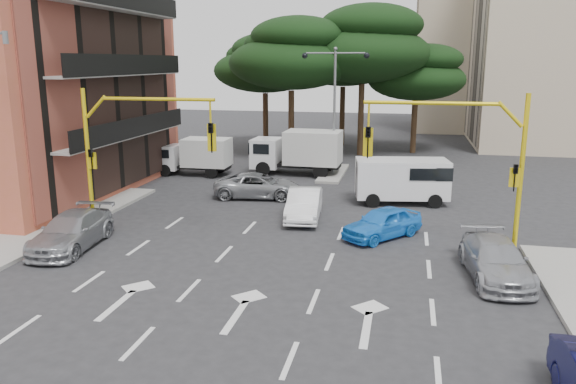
{
  "coord_description": "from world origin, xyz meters",
  "views": [
    {
      "loc": [
        4.54,
        -19.07,
        7.1
      ],
      "look_at": [
        -0.36,
        3.84,
        1.6
      ],
      "focal_mm": 35.0,
      "sensor_mm": 36.0,
      "label": 1
    }
  ],
  "objects_px": {
    "signal_mast_right": "(470,152)",
    "car_white_hatch": "(304,204)",
    "street_lamp_center": "(335,88)",
    "car_blue_compact": "(382,223)",
    "box_truck_b": "(297,153)",
    "box_truck_a": "(194,157)",
    "car_silver_parked": "(495,260)",
    "van_white": "(402,181)",
    "signal_mast_left": "(126,141)",
    "car_silver_cross_a": "(259,186)",
    "car_silver_wagon": "(71,231)"
  },
  "relations": [
    {
      "from": "car_blue_compact",
      "to": "box_truck_b",
      "type": "height_order",
      "value": "box_truck_b"
    },
    {
      "from": "signal_mast_left",
      "to": "car_blue_compact",
      "type": "distance_m",
      "value": 11.08
    },
    {
      "from": "car_silver_cross_a",
      "to": "car_silver_wagon",
      "type": "bearing_deg",
      "value": 145.41
    },
    {
      "from": "car_silver_parked",
      "to": "box_truck_b",
      "type": "height_order",
      "value": "box_truck_b"
    },
    {
      "from": "van_white",
      "to": "box_truck_b",
      "type": "height_order",
      "value": "box_truck_b"
    },
    {
      "from": "car_blue_compact",
      "to": "box_truck_a",
      "type": "distance_m",
      "value": 16.35
    },
    {
      "from": "signal_mast_left",
      "to": "box_truck_b",
      "type": "bearing_deg",
      "value": 71.42
    },
    {
      "from": "car_white_hatch",
      "to": "car_blue_compact",
      "type": "bearing_deg",
      "value": -35.56
    },
    {
      "from": "signal_mast_left",
      "to": "van_white",
      "type": "height_order",
      "value": "signal_mast_left"
    },
    {
      "from": "street_lamp_center",
      "to": "car_silver_parked",
      "type": "xyz_separation_m",
      "value": [
        7.6,
        -16.39,
        -4.78
      ]
    },
    {
      "from": "signal_mast_left",
      "to": "box_truck_a",
      "type": "distance_m",
      "value": 12.45
    },
    {
      "from": "car_white_hatch",
      "to": "van_white",
      "type": "relative_size",
      "value": 0.9
    },
    {
      "from": "signal_mast_right",
      "to": "car_white_hatch",
      "type": "relative_size",
      "value": 1.45
    },
    {
      "from": "car_silver_cross_a",
      "to": "box_truck_a",
      "type": "xyz_separation_m",
      "value": [
        -5.59,
        5.06,
        0.53
      ]
    },
    {
      "from": "car_blue_compact",
      "to": "car_silver_cross_a",
      "type": "height_order",
      "value": "car_silver_cross_a"
    },
    {
      "from": "signal_mast_right",
      "to": "street_lamp_center",
      "type": "xyz_separation_m",
      "value": [
        -6.8,
        14.01,
        1.54
      ]
    },
    {
      "from": "car_blue_compact",
      "to": "van_white",
      "type": "distance_m",
      "value": 6.11
    },
    {
      "from": "car_white_hatch",
      "to": "car_silver_cross_a",
      "type": "xyz_separation_m",
      "value": [
        -3.11,
        3.53,
        -0.04
      ]
    },
    {
      "from": "street_lamp_center",
      "to": "car_silver_parked",
      "type": "height_order",
      "value": "street_lamp_center"
    },
    {
      "from": "signal_mast_right",
      "to": "street_lamp_center",
      "type": "distance_m",
      "value": 15.65
    },
    {
      "from": "box_truck_a",
      "to": "box_truck_b",
      "type": "xyz_separation_m",
      "value": [
        6.37,
        1.5,
        0.24
      ]
    },
    {
      "from": "signal_mast_left",
      "to": "car_white_hatch",
      "type": "bearing_deg",
      "value": 26.5
    },
    {
      "from": "street_lamp_center",
      "to": "car_silver_cross_a",
      "type": "bearing_deg",
      "value": -113.38
    },
    {
      "from": "car_white_hatch",
      "to": "car_blue_compact",
      "type": "distance_m",
      "value": 4.22
    },
    {
      "from": "signal_mast_left",
      "to": "van_white",
      "type": "distance_m",
      "value": 13.65
    },
    {
      "from": "box_truck_b",
      "to": "box_truck_a",
      "type": "bearing_deg",
      "value": 104.88
    },
    {
      "from": "signal_mast_left",
      "to": "car_silver_wagon",
      "type": "bearing_deg",
      "value": -115.41
    },
    {
      "from": "street_lamp_center",
      "to": "car_blue_compact",
      "type": "relative_size",
      "value": 2.11
    },
    {
      "from": "signal_mast_left",
      "to": "car_silver_wagon",
      "type": "xyz_separation_m",
      "value": [
        -1.2,
        -2.52,
        -3.21
      ]
    },
    {
      "from": "van_white",
      "to": "signal_mast_left",
      "type": "bearing_deg",
      "value": -66.1
    },
    {
      "from": "car_blue_compact",
      "to": "box_truck_a",
      "type": "relative_size",
      "value": 0.77
    },
    {
      "from": "car_silver_parked",
      "to": "box_truck_a",
      "type": "xyz_separation_m",
      "value": [
        -16.24,
        14.39,
        0.53
      ]
    },
    {
      "from": "signal_mast_right",
      "to": "box_truck_a",
      "type": "bearing_deg",
      "value": 142.13
    },
    {
      "from": "street_lamp_center",
      "to": "car_white_hatch",
      "type": "xyz_separation_m",
      "value": [
        0.06,
        -10.59,
        -4.75
      ]
    },
    {
      "from": "van_white",
      "to": "box_truck_b",
      "type": "relative_size",
      "value": 0.8
    },
    {
      "from": "car_silver_cross_a",
      "to": "box_truck_a",
      "type": "distance_m",
      "value": 7.55
    },
    {
      "from": "signal_mast_left",
      "to": "car_silver_parked",
      "type": "relative_size",
      "value": 1.35
    },
    {
      "from": "street_lamp_center",
      "to": "car_silver_wagon",
      "type": "xyz_separation_m",
      "value": [
        -8.0,
        -16.53,
        -4.76
      ]
    },
    {
      "from": "signal_mast_right",
      "to": "van_white",
      "type": "xyz_separation_m",
      "value": [
        -2.45,
        7.36,
        -2.74
      ]
    },
    {
      "from": "car_silver_parked",
      "to": "van_white",
      "type": "relative_size",
      "value": 0.97
    },
    {
      "from": "car_silver_wagon",
      "to": "car_silver_cross_a",
      "type": "relative_size",
      "value": 1.0
    },
    {
      "from": "car_blue_compact",
      "to": "car_silver_parked",
      "type": "distance_m",
      "value": 5.36
    },
    {
      "from": "street_lamp_center",
      "to": "signal_mast_left",
      "type": "bearing_deg",
      "value": -115.91
    },
    {
      "from": "car_white_hatch",
      "to": "street_lamp_center",
      "type": "bearing_deg",
      "value": 84.85
    },
    {
      "from": "car_silver_cross_a",
      "to": "van_white",
      "type": "xyz_separation_m",
      "value": [
        7.41,
        0.4,
        0.5
      ]
    },
    {
      "from": "box_truck_b",
      "to": "car_white_hatch",
      "type": "bearing_deg",
      "value": -165.41
    },
    {
      "from": "car_white_hatch",
      "to": "box_truck_b",
      "type": "bearing_deg",
      "value": 97.5
    },
    {
      "from": "signal_mast_right",
      "to": "car_white_hatch",
      "type": "xyz_separation_m",
      "value": [
        -6.75,
        3.42,
        -3.2
      ]
    },
    {
      "from": "signal_mast_right",
      "to": "car_silver_wagon",
      "type": "bearing_deg",
      "value": -170.35
    },
    {
      "from": "street_lamp_center",
      "to": "van_white",
      "type": "distance_m",
      "value": 9.03
    }
  ]
}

